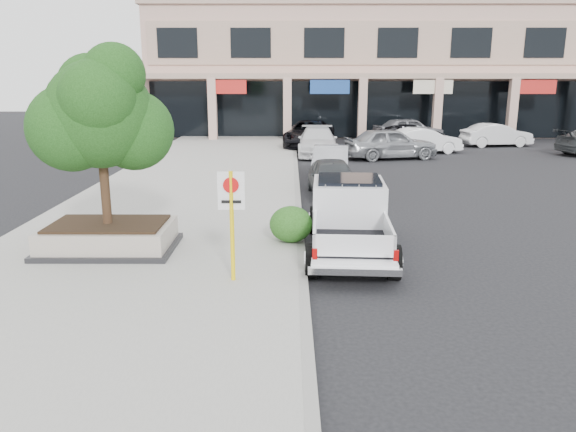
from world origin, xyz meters
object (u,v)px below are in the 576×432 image
object	(u,v)px
planter_tree	(107,115)
lot_car_f	(496,135)
pickup_truck	(350,219)
lot_car_a	(390,143)
curb_car_c	(318,142)
curb_car_d	(310,134)
planter	(109,237)
curb_car_b	(330,163)
curb_car_a	(332,178)
lot_car_d	(412,135)
lot_car_e	(409,130)
lot_car_b	(423,141)
no_parking_sign	(232,211)

from	to	relation	value
planter_tree	lot_car_f	xyz separation A→B (m)	(17.24, 22.00, -2.71)
pickup_truck	lot_car_a	distance (m)	16.81
lot_car_a	lot_car_f	distance (m)	9.43
curb_car_c	curb_car_d	size ratio (longest dim) A/B	0.88
planter_tree	lot_car_a	size ratio (longest dim) A/B	0.82
planter	curb_car_b	size ratio (longest dim) A/B	0.76
curb_car_a	curb_car_d	bearing A→B (deg)	88.82
curb_car_a	lot_car_a	world-z (taller)	lot_car_a
planter	planter_tree	world-z (taller)	planter_tree
planter	lot_car_d	size ratio (longest dim) A/B	0.67
planter	lot_car_f	size ratio (longest dim) A/B	0.74
planter	lot_car_e	world-z (taller)	lot_car_e
curb_car_d	lot_car_b	distance (m)	6.86
curb_car_a	lot_car_e	distance (m)	18.68
curb_car_b	curb_car_c	distance (m)	7.44
planter_tree	curb_car_a	distance (m)	9.43
planter_tree	curb_car_c	size ratio (longest dim) A/B	0.76
pickup_truck	lot_car_f	distance (m)	24.75
curb_car_b	lot_car_e	distance (m)	15.31
planter_tree	lot_car_e	xyz separation A→B (m)	(12.23, 24.43, -2.59)
lot_car_b	lot_car_e	world-z (taller)	lot_car_e
lot_car_e	curb_car_d	bearing A→B (deg)	97.99
curb_car_a	curb_car_d	xyz separation A→B (m)	(-0.33, 14.45, 0.14)
lot_car_e	lot_car_f	size ratio (longest dim) A/B	1.12
lot_car_e	pickup_truck	bearing A→B (deg)	148.39
no_parking_sign	lot_car_a	bearing A→B (deg)	70.79
curb_car_c	lot_car_a	bearing A→B (deg)	-18.84
no_parking_sign	curb_car_d	size ratio (longest dim) A/B	0.39
planter	curb_car_c	distance (m)	18.98
curb_car_a	lot_car_a	size ratio (longest dim) A/B	0.83
curb_car_d	lot_car_e	size ratio (longest dim) A/B	1.24
planter_tree	planter	bearing A→B (deg)	-131.03
no_parking_sign	lot_car_a	size ratio (longest dim) A/B	0.47
no_parking_sign	curb_car_b	size ratio (longest dim) A/B	0.55
lot_car_e	lot_car_d	bearing A→B (deg)	157.99
curb_car_a	lot_car_e	xyz separation A→B (m)	(6.38, 17.55, 0.13)
curb_car_a	lot_car_f	world-z (taller)	lot_car_f
lot_car_a	lot_car_f	world-z (taller)	lot_car_a
pickup_truck	lot_car_a	bearing A→B (deg)	80.23
curb_car_c	lot_car_a	world-z (taller)	lot_car_a
lot_car_a	lot_car_b	distance (m)	3.21
curb_car_b	pickup_truck	bearing A→B (deg)	-86.08
curb_car_c	lot_car_d	distance (m)	7.62
lot_car_e	planter	bearing A→B (deg)	136.53
curb_car_b	lot_car_d	bearing A→B (deg)	68.47
lot_car_b	lot_car_d	size ratio (longest dim) A/B	0.92
pickup_truck	curb_car_a	distance (m)	6.81
lot_car_b	lot_car_e	size ratio (longest dim) A/B	0.91
lot_car_a	lot_car_e	size ratio (longest dim) A/B	1.02
planter	curb_car_d	bearing A→B (deg)	75.27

